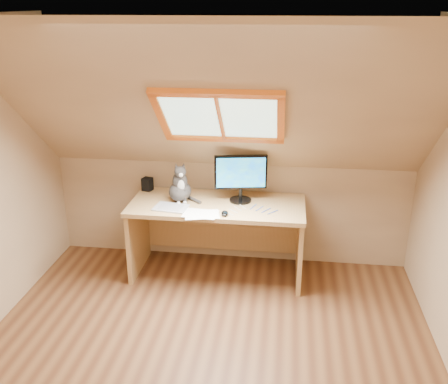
# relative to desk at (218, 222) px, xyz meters

# --- Properties ---
(ground) EXTENTS (3.50, 3.50, 0.00)m
(ground) POSITION_rel_desk_xyz_m (0.08, -1.45, -0.51)
(ground) COLOR brown
(ground) RESTS_ON ground
(room_shell) EXTENTS (3.52, 3.52, 2.41)m
(room_shell) POSITION_rel_desk_xyz_m (0.08, -1.54, 0.92)
(room_shell) COLOR tan
(room_shell) RESTS_ON ground
(desk) EXTENTS (1.61, 0.71, 0.74)m
(desk) POSITION_rel_desk_xyz_m (0.00, 0.00, 0.00)
(desk) COLOR tan
(desk) RESTS_ON ground
(monitor) EXTENTS (0.48, 0.20, 0.44)m
(monitor) POSITION_rel_desk_xyz_m (0.21, 0.01, 0.48)
(monitor) COLOR black
(monitor) RESTS_ON desk
(cat) EXTENTS (0.28, 0.31, 0.38)m
(cat) POSITION_rel_desk_xyz_m (-0.35, -0.05, 0.36)
(cat) COLOR #3A3633
(cat) RESTS_ON desk
(desk_speaker) EXTENTS (0.11, 0.11, 0.13)m
(desk_speaker) POSITION_rel_desk_xyz_m (-0.73, 0.18, 0.29)
(desk_speaker) COLOR black
(desk_speaker) RESTS_ON desk
(graphics_tablet) EXTENTS (0.32, 0.25, 0.01)m
(graphics_tablet) POSITION_rel_desk_xyz_m (-0.40, -0.24, 0.23)
(graphics_tablet) COLOR #B2B2B7
(graphics_tablet) RESTS_ON desk
(mouse) EXTENTS (0.07, 0.11, 0.03)m
(mouse) POSITION_rel_desk_xyz_m (0.10, -0.33, 0.24)
(mouse) COLOR black
(mouse) RESTS_ON desk
(papers) EXTENTS (0.33, 0.27, 0.00)m
(papers) POSITION_rel_desk_xyz_m (-0.15, -0.33, 0.23)
(papers) COLOR white
(papers) RESTS_ON desk
(cables) EXTENTS (0.51, 0.26, 0.01)m
(cables) POSITION_rel_desk_xyz_m (0.33, -0.19, 0.23)
(cables) COLOR silver
(cables) RESTS_ON desk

